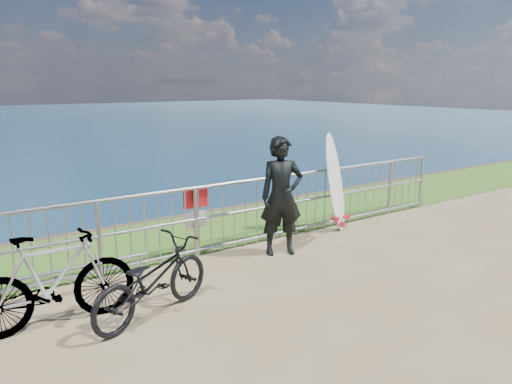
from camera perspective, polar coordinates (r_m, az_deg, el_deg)
grass_strip at (r=9.09m, az=-7.32°, el=-4.70°), size 120.00×120.00×0.00m
railing at (r=8.01m, az=-3.67°, el=-2.73°), size 10.06×0.10×1.13m
surfer at (r=7.78m, az=2.94°, el=-0.49°), size 0.80×0.67×1.87m
surfboard at (r=9.20m, az=9.11°, el=0.73°), size 0.57×0.54×1.80m
bicycle_near at (r=5.94m, az=-11.78°, el=-9.80°), size 1.83×1.16×0.91m
bicycle_far at (r=6.01m, az=-22.19°, el=-9.33°), size 1.83×0.58×1.09m
bike_rack at (r=6.75m, az=-20.16°, el=-8.56°), size 2.00×0.05×0.41m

